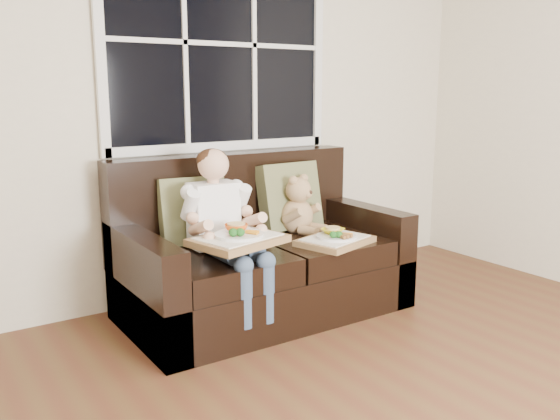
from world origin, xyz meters
TOP-DOWN VIEW (x-y plane):
  - window_back at (0.17, 2.48)m, footprint 1.62×0.04m
  - loveseat at (0.17, 2.02)m, footprint 1.70×0.92m
  - pillow_left at (-0.20, 2.17)m, footprint 0.42×0.23m
  - pillow_right at (0.50, 2.17)m, footprint 0.45×0.22m
  - child at (-0.15, 1.90)m, footprint 0.40×0.60m
  - teddy_bear at (0.49, 2.05)m, footprint 0.27×0.32m
  - tray_left at (-0.16, 1.69)m, footprint 0.54×0.46m
  - tray_right at (0.50, 1.68)m, footprint 0.50×0.43m

SIDE VIEW (x-z plane):
  - loveseat at x=0.17m, z-range -0.17..0.79m
  - tray_right at x=0.50m, z-range 0.43..0.53m
  - tray_left at x=-0.16m, z-range 0.52..0.63m
  - teddy_bear at x=0.49m, z-range 0.41..0.80m
  - pillow_left at x=-0.20m, z-range 0.44..0.86m
  - child at x=-0.15m, z-range 0.20..1.10m
  - pillow_right at x=0.50m, z-range 0.44..0.89m
  - window_back at x=0.17m, z-range 0.96..2.33m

